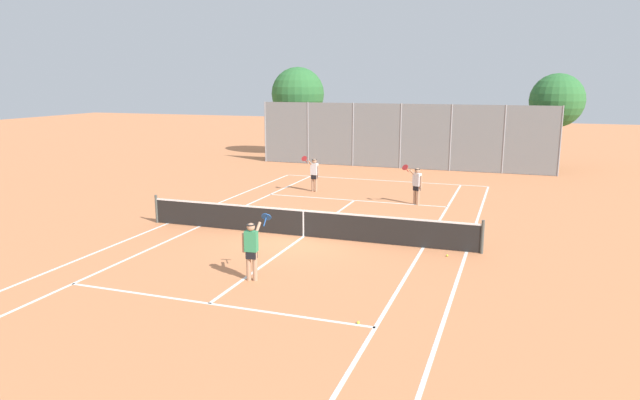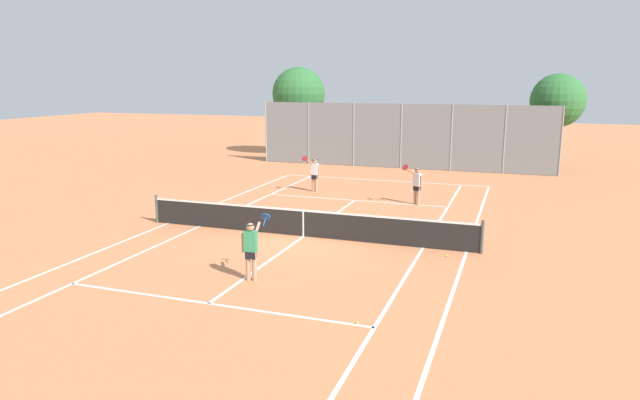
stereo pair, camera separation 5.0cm
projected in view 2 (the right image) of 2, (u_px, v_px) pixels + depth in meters
name	position (u px, v px, depth m)	size (l,w,h in m)	color
ground_plane	(303.00, 237.00, 19.72)	(120.00, 120.00, 0.00)	#CC7A4C
court_line_markings	(303.00, 236.00, 19.71)	(11.10, 23.90, 0.01)	silver
tennis_net	(303.00, 222.00, 19.61)	(12.00, 0.10, 1.07)	#474C47
player_near_side	(251.00, 247.00, 15.24)	(0.61, 0.77, 1.77)	tan
player_far_left	(315.00, 173.00, 27.47)	(0.75, 0.72, 1.77)	tan
player_far_right	(417.00, 184.00, 24.57)	(0.88, 0.66, 1.77)	tan
loose_tennis_ball_0	(357.00, 323.00, 12.65)	(0.07, 0.07, 0.07)	#D1DB33
loose_tennis_ball_1	(447.00, 256.00, 17.47)	(0.07, 0.07, 0.07)	#D1DB33
back_fence	(401.00, 136.00, 34.51)	(18.06, 0.08, 3.93)	gray
tree_behind_left	(300.00, 95.00, 40.16)	(3.72, 3.72, 6.20)	brown
tree_behind_right	(556.00, 102.00, 34.13)	(3.22, 3.22, 5.71)	brown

